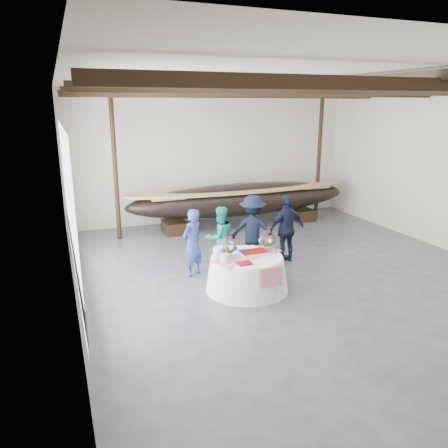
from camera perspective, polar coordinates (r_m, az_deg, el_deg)
name	(u,v)px	position (r m, az deg, el deg)	size (l,w,h in m)	color
floor	(298,278)	(10.60, 9.64, -6.94)	(10.00, 12.00, 0.01)	#3D3D42
wall_back	(212,156)	(15.36, -1.53, 8.88)	(10.00, 0.02, 4.50)	silver
wall_left	(67,202)	(8.55, -19.83, 2.73)	(0.02, 12.00, 4.50)	silver
ceiling	(308,79)	(9.84, 10.87, 18.10)	(10.00, 12.00, 0.01)	white
pavilion_structure	(288,104)	(10.52, 8.33, 15.31)	(9.80, 11.76, 4.50)	black
open_bay	(70,212)	(9.62, -19.51, 1.50)	(0.03, 7.00, 3.20)	silver
longboat_display	(242,199)	(14.60, 2.34, 3.29)	(7.78, 1.56, 1.46)	black
banquet_table	(247,273)	(9.71, 3.01, -6.40)	(1.82, 1.82, 0.78)	silver
tabletop_items	(246,248)	(9.63, 2.90, -3.15)	(1.77, 1.11, 0.40)	#B3111D
guest_woman_blue	(192,243)	(10.38, -4.15, -2.44)	(0.60, 0.39, 1.63)	navy
guest_woman_teal	(220,237)	(10.85, -0.51, -1.77)	(0.77, 0.60, 1.58)	teal
guest_man_left	(253,231)	(11.04, 3.75, -0.86)	(1.17, 0.67, 1.81)	black
guest_man_right	(287,229)	(11.35, 8.17, -0.62)	(1.04, 0.43, 1.78)	black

